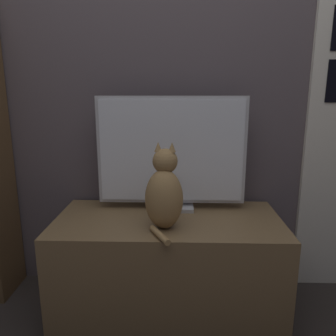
{
  "coord_description": "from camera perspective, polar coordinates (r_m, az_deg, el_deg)",
  "views": [
    {
      "loc": [
        0.04,
        -0.68,
        1.17
      ],
      "look_at": [
        -0.0,
        0.91,
        0.79
      ],
      "focal_mm": 35.0,
      "sensor_mm": 36.0,
      "label": 1
    }
  ],
  "objects": [
    {
      "name": "wall_back",
      "position": [
        1.91,
        0.31,
        17.24
      ],
      "size": [
        4.8,
        0.05,
        2.6
      ],
      "color": "#564C51",
      "rests_on": "ground_plane"
    },
    {
      "name": "cat",
      "position": [
        1.55,
        -0.65,
        -4.43
      ],
      "size": [
        0.2,
        0.3,
        0.41
      ],
      "rotation": [
        0.0,
        0.0,
        -0.13
      ],
      "color": "#997547",
      "rests_on": "tv_stand"
    },
    {
      "name": "tv",
      "position": [
        1.76,
        0.61,
        2.53
      ],
      "size": [
        0.8,
        0.15,
        0.62
      ],
      "color": "#B7B7BC",
      "rests_on": "tv_stand"
    },
    {
      "name": "tv_stand",
      "position": [
        1.82,
        0.02,
        -16.45
      ],
      "size": [
        1.16,
        0.55,
        0.53
      ],
      "color": "brown",
      "rests_on": "ground_plane"
    }
  ]
}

